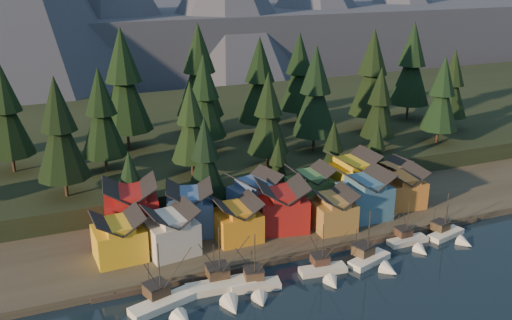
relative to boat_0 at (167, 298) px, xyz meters
name	(u,v)px	position (x,y,z in m)	size (l,w,h in m)	color
ground	(351,298)	(28.85, -8.17, -2.23)	(500.00, 500.00, 0.00)	black
shore_strip	(258,204)	(28.85, 31.83, -1.48)	(400.00, 50.00, 1.50)	#312E24
hillside	(194,135)	(28.85, 81.83, 0.77)	(420.00, 100.00, 6.00)	black
dock	(305,251)	(28.85, 8.33, -1.73)	(80.00, 4.00, 1.00)	#453A31
mountain_ridge	(108,20)	(24.65, 205.43, 23.83)	(560.00, 190.00, 90.00)	#4B4F61
boat_0	(167,298)	(0.00, 0.00, 0.00)	(12.07, 12.58, 12.31)	white
boat_1	(223,281)	(9.86, 1.25, 0.01)	(12.27, 13.26, 12.54)	beige
boat_2	(257,280)	(15.20, -0.37, -0.04)	(9.13, 9.68, 11.05)	beige
boat_3	(325,265)	(28.42, -0.17, -0.26)	(9.00, 9.61, 10.30)	beige
boat_4	(374,254)	(38.39, -0.43, 0.11)	(9.35, 9.96, 11.58)	white
boat_5	(411,237)	(49.41, 3.30, -0.37)	(8.50, 9.26, 9.83)	beige
boat_6	(451,229)	(58.50, 2.62, -0.20)	(8.88, 9.37, 10.40)	silver
house_front_0	(119,235)	(-4.33, 17.13, 3.87)	(9.12, 8.66, 8.75)	gold
house_front_1	(171,229)	(4.91, 15.70, 4.02)	(9.74, 9.44, 9.04)	beige
house_front_2	(237,218)	(18.01, 16.25, 3.58)	(8.45, 8.52, 8.20)	orange
house_front_3	(282,204)	(27.94, 17.24, 4.42)	(11.14, 10.77, 9.80)	maroon
house_front_4	(333,209)	(37.41, 13.29, 3.51)	(8.25, 8.85, 8.06)	olive
house_front_5	(365,193)	(46.16, 15.33, 4.61)	(9.72, 8.85, 10.16)	#35607F
house_front_6	(402,186)	(57.19, 17.27, 3.78)	(9.35, 8.93, 8.58)	#AC6A2C
house_back_0	(131,206)	(-0.26, 26.41, 5.05)	(11.26, 10.91, 11.00)	maroon
house_back_1	(190,207)	(10.53, 22.75, 4.48)	(10.79, 10.87, 9.93)	#3C5B8E
house_back_2	(255,195)	(24.86, 23.82, 4.38)	(10.97, 10.44, 9.72)	#3C598D
house_back_3	(310,185)	(38.39, 24.93, 4.04)	(8.91, 7.92, 9.07)	#447740
house_back_4	(352,175)	(49.27, 25.27, 4.87)	(10.03, 9.65, 10.66)	gold
house_back_5	(391,176)	(59.01, 23.98, 3.49)	(8.15, 8.22, 8.03)	#9A6636
tree_hill_1	(6,113)	(-21.15, 59.83, 17.94)	(11.13, 11.13, 25.92)	#332319
tree_hill_2	(60,132)	(-11.15, 39.83, 17.77)	(10.99, 10.99, 25.60)	#332319
tree_hill_3	(102,116)	(-1.15, 51.83, 17.24)	(10.57, 10.57, 24.63)	#332319
tree_hill_4	(124,84)	(6.85, 66.83, 21.08)	(13.59, 13.59, 31.65)	#332319
tree_hill_5	(191,125)	(16.85, 41.83, 15.74)	(9.40, 9.40, 21.89)	#332319
tree_hill_6	(204,99)	(24.85, 56.83, 17.55)	(10.82, 10.82, 25.20)	#332319
tree_hill_7	(268,116)	(34.85, 39.83, 16.32)	(9.85, 9.85, 22.95)	#332319
tree_hill_8	(260,83)	(42.85, 63.83, 18.98)	(11.94, 11.94, 27.82)	#332319
tree_hill_9	(315,94)	(50.85, 46.83, 18.69)	(11.71, 11.71, 27.29)	#332319
tree_hill_10	(299,75)	(58.85, 71.83, 18.68)	(11.71, 11.71, 27.27)	#332319
tree_hill_11	(379,105)	(66.85, 41.83, 15.59)	(9.28, 9.28, 21.63)	#332319
tree_hill_12	(372,75)	(74.85, 57.83, 19.71)	(12.51, 12.51, 29.15)	#332319
tree_hill_13	(442,96)	(84.85, 39.83, 16.69)	(10.15, 10.15, 23.64)	#332319
tree_hill_14	(411,67)	(92.85, 63.83, 20.02)	(12.75, 12.75, 29.71)	#332319
tree_hill_15	(199,74)	(28.85, 73.83, 20.74)	(13.32, 13.32, 31.03)	#332319
tree_hill_17	(452,86)	(96.85, 49.83, 16.40)	(9.92, 9.92, 23.11)	#332319
tree_shore_0	(131,184)	(0.85, 31.83, 7.66)	(6.60, 6.60, 15.37)	#332319
tree_shore_1	(205,160)	(16.85, 31.83, 10.64)	(8.93, 8.93, 20.81)	#332319
tree_shore_2	(278,165)	(33.85, 31.83, 7.10)	(6.15, 6.15, 14.33)	#332319
tree_shore_3	(333,152)	(47.85, 31.83, 8.40)	(7.18, 7.18, 16.72)	#332319
tree_shore_4	(376,149)	(59.85, 31.83, 7.49)	(6.46, 6.46, 15.06)	#332319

